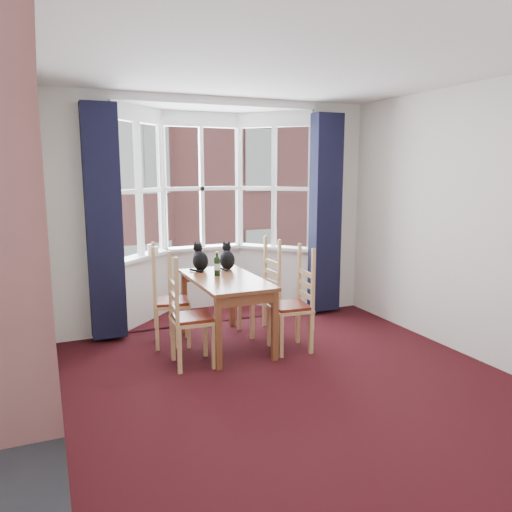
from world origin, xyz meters
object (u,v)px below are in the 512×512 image
dining_table (226,287)px  cat_right (227,258)px  chair_left_near (183,320)px  chair_right_near (298,307)px  candle_short (156,250)px  cat_left (200,259)px  chair_left_far (163,303)px  candle_tall (150,249)px  chair_right_far (265,293)px  wine_bottle (217,265)px

dining_table → cat_right: bearing=67.9°
chair_left_near → chair_right_near: same height
chair_right_near → candle_short: size_ratio=9.47×
dining_table → cat_left: bearing=104.9°
dining_table → chair_left_far: chair_left_far is taller
dining_table → candle_tall: size_ratio=9.88×
dining_table → cat_left: 0.57m
chair_left_near → cat_left: cat_left is taller
candle_short → chair_left_far: bearing=-98.5°
chair_right_far → cat_left: cat_left is taller
chair_left_near → cat_right: size_ratio=2.76×
chair_left_far → wine_bottle: (0.58, -0.15, 0.42)m
wine_bottle → candle_short: size_ratio=2.78×
cat_left → cat_right: cat_left is taller
chair_right_far → wine_bottle: bearing=-169.3°
cat_right → candle_tall: (-0.76, 0.77, 0.04)m
chair_right_far → candle_tall: (-1.18, 0.96, 0.47)m
chair_right_near → candle_short: candle_short is taller
chair_left_far → candle_tall: size_ratio=6.84×
dining_table → cat_right: (0.19, 0.46, 0.23)m
cat_right → dining_table: bearing=-112.1°
candle_short → chair_right_near: bearing=-55.2°
chair_left_far → candle_short: bearing=81.5°
chair_left_far → chair_right_far: 1.23m
chair_right_far → cat_right: size_ratio=2.76×
chair_right_near → cat_left: cat_left is taller
dining_table → chair_left_near: (-0.59, -0.39, -0.19)m
chair_right_near → candle_short: (-1.17, 1.68, 0.45)m
dining_table → chair_left_far: (-0.63, 0.30, -0.19)m
chair_left_far → chair_right_far: bearing=-1.3°
chair_left_far → candle_tall: 1.04m
cat_left → wine_bottle: size_ratio=1.27×
chair_right_far → candle_tall: candle_tall is taller
chair_right_far → wine_bottle: wine_bottle is taller
candle_tall → cat_left: bearing=-58.7°
chair_left_near → chair_right_far: 1.36m
chair_left_far → candle_short: 1.07m
cat_left → chair_left_far: bearing=-157.7°
chair_left_near → cat_left: (0.45, 0.89, 0.43)m
dining_table → wine_bottle: bearing=106.7°
cat_left → chair_right_far: bearing=-17.4°
chair_left_near → chair_right_far: size_ratio=1.00×
chair_left_near → candle_short: (0.10, 1.65, 0.45)m
dining_table → chair_right_near: 0.82m
chair_left_near → chair_left_far: bearing=93.6°
chair_right_near → candle_tall: size_ratio=6.84×
chair_left_near → candle_short: candle_short is taller
chair_right_near → chair_right_far: bearing=96.2°
cat_left → wine_bottle: bearing=-75.9°
cat_left → cat_right: (0.32, -0.05, -0.00)m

